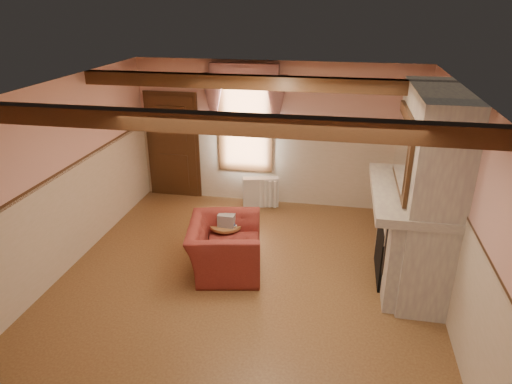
% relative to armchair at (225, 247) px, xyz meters
% --- Properties ---
extents(floor, '(5.50, 6.00, 0.01)m').
position_rel_armchair_xyz_m(floor, '(0.36, -0.31, -0.39)').
color(floor, brown).
rests_on(floor, ground).
extents(ceiling, '(5.50, 6.00, 0.01)m').
position_rel_armchair_xyz_m(ceiling, '(0.36, -0.31, 2.41)').
color(ceiling, silver).
rests_on(ceiling, wall_back).
extents(wall_back, '(5.50, 0.02, 2.80)m').
position_rel_armchair_xyz_m(wall_back, '(0.36, 2.69, 1.01)').
color(wall_back, '#DAA297').
rests_on(wall_back, floor).
extents(wall_front, '(5.50, 0.02, 2.80)m').
position_rel_armchair_xyz_m(wall_front, '(0.36, -3.31, 1.01)').
color(wall_front, '#DAA297').
rests_on(wall_front, floor).
extents(wall_left, '(0.02, 6.00, 2.80)m').
position_rel_armchair_xyz_m(wall_left, '(-2.39, -0.31, 1.01)').
color(wall_left, '#DAA297').
rests_on(wall_left, floor).
extents(wall_right, '(0.02, 6.00, 2.80)m').
position_rel_armchair_xyz_m(wall_right, '(3.11, -0.31, 1.01)').
color(wall_right, '#DAA297').
rests_on(wall_right, floor).
extents(wainscot, '(5.50, 6.00, 1.50)m').
position_rel_armchair_xyz_m(wainscot, '(0.36, -0.31, 0.36)').
color(wainscot, beige).
rests_on(wainscot, floor).
extents(chair_rail, '(5.50, 6.00, 0.08)m').
position_rel_armchair_xyz_m(chair_rail, '(0.36, -0.31, 1.11)').
color(chair_rail, black).
rests_on(chair_rail, wainscot).
extents(firebox, '(0.20, 0.95, 0.90)m').
position_rel_armchair_xyz_m(firebox, '(2.36, 0.29, 0.06)').
color(firebox, black).
rests_on(firebox, floor).
extents(armchair, '(1.26, 1.38, 0.79)m').
position_rel_armchair_xyz_m(armchair, '(0.00, 0.00, 0.00)').
color(armchair, maroon).
rests_on(armchair, floor).
extents(side_table, '(0.56, 0.56, 0.55)m').
position_rel_armchair_xyz_m(side_table, '(-0.09, 0.44, -0.12)').
color(side_table, brown).
rests_on(side_table, floor).
extents(book_stack, '(0.27, 0.33, 0.20)m').
position_rel_armchair_xyz_m(book_stack, '(-0.06, 0.46, 0.26)').
color(book_stack, '#B7AD8C').
rests_on(book_stack, side_table).
extents(radiator, '(0.72, 0.35, 0.60)m').
position_rel_armchair_xyz_m(radiator, '(0.11, 2.39, -0.09)').
color(radiator, silver).
rests_on(radiator, floor).
extents(bowl, '(0.31, 0.31, 0.08)m').
position_rel_armchair_xyz_m(bowl, '(2.60, 0.19, 1.07)').
color(bowl, brown).
rests_on(bowl, mantel).
extents(mantel_clock, '(0.14, 0.24, 0.20)m').
position_rel_armchair_xyz_m(mantel_clock, '(2.60, 1.10, 1.13)').
color(mantel_clock, black).
rests_on(mantel_clock, mantel).
extents(oil_lamp, '(0.11, 0.11, 0.28)m').
position_rel_armchair_xyz_m(oil_lamp, '(2.60, 0.89, 1.17)').
color(oil_lamp, gold).
rests_on(oil_lamp, mantel).
extents(candle_red, '(0.06, 0.06, 0.16)m').
position_rel_armchair_xyz_m(candle_red, '(2.60, -0.07, 1.11)').
color(candle_red, '#A7141E').
rests_on(candle_red, mantel).
extents(jar_yellow, '(0.06, 0.06, 0.12)m').
position_rel_armchair_xyz_m(jar_yellow, '(2.60, -0.31, 1.09)').
color(jar_yellow, gold).
rests_on(jar_yellow, mantel).
extents(fireplace, '(0.85, 2.00, 2.80)m').
position_rel_armchair_xyz_m(fireplace, '(2.78, 0.29, 1.01)').
color(fireplace, gray).
rests_on(fireplace, floor).
extents(mantel, '(1.05, 2.05, 0.12)m').
position_rel_armchair_xyz_m(mantel, '(2.60, 0.29, 0.97)').
color(mantel, gray).
rests_on(mantel, fireplace).
extents(overmantel_mirror, '(0.06, 1.44, 1.04)m').
position_rel_armchair_xyz_m(overmantel_mirror, '(2.42, 0.29, 1.58)').
color(overmantel_mirror, silver).
rests_on(overmantel_mirror, fireplace).
extents(door, '(1.10, 0.10, 2.10)m').
position_rel_armchair_xyz_m(door, '(-1.74, 2.63, 0.66)').
color(door, black).
rests_on(door, floor).
extents(window, '(1.06, 0.08, 2.02)m').
position_rel_armchair_xyz_m(window, '(-0.24, 2.66, 1.26)').
color(window, white).
rests_on(window, wall_back).
extents(window_drapes, '(1.30, 0.14, 1.40)m').
position_rel_armchair_xyz_m(window_drapes, '(-0.24, 2.57, 1.86)').
color(window_drapes, gray).
rests_on(window_drapes, wall_back).
extents(ceiling_beam_front, '(5.50, 0.18, 0.20)m').
position_rel_armchair_xyz_m(ceiling_beam_front, '(0.36, -1.51, 2.31)').
color(ceiling_beam_front, black).
rests_on(ceiling_beam_front, ceiling).
extents(ceiling_beam_back, '(5.50, 0.18, 0.20)m').
position_rel_armchair_xyz_m(ceiling_beam_back, '(0.36, 0.89, 2.31)').
color(ceiling_beam_back, black).
rests_on(ceiling_beam_back, ceiling).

